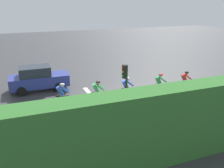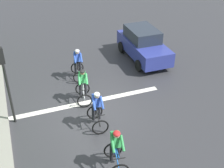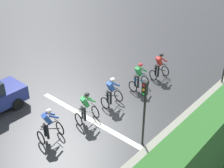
{
  "view_description": "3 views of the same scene",
  "coord_description": "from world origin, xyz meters",
  "px_view_note": "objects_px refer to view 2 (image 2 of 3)",
  "views": [
    {
      "loc": [
        13.41,
        -5.09,
        6.18
      ],
      "look_at": [
        -0.43,
        0.32,
        1.14
      ],
      "focal_mm": 39.71,
      "sensor_mm": 36.0,
      "label": 1
    },
    {
      "loc": [
        2.85,
        10.18,
        7.89
      ],
      "look_at": [
        -0.95,
        -0.03,
        1.15
      ],
      "focal_mm": 47.75,
      "sensor_mm": 36.0,
      "label": 2
    },
    {
      "loc": [
        9.09,
        -9.19,
        9.34
      ],
      "look_at": [
        -0.29,
        1.55,
        0.97
      ],
      "focal_mm": 48.04,
      "sensor_mm": 36.0,
      "label": 3
    }
  ],
  "objects_px": {
    "cyclist_second": "(116,150)",
    "cyclist_fourth": "(83,86)",
    "traffic_light_near_crossing": "(5,75)",
    "car_navy": "(143,44)",
    "cyclist_trailing": "(78,64)",
    "cyclist_mid": "(97,110)"
  },
  "relations": [
    {
      "from": "cyclist_mid",
      "to": "cyclist_fourth",
      "type": "bearing_deg",
      "value": -89.05
    },
    {
      "from": "cyclist_fourth",
      "to": "cyclist_trailing",
      "type": "relative_size",
      "value": 1.0
    },
    {
      "from": "cyclist_mid",
      "to": "cyclist_trailing",
      "type": "distance_m",
      "value": 4.01
    },
    {
      "from": "car_navy",
      "to": "cyclist_trailing",
      "type": "bearing_deg",
      "value": 12.66
    },
    {
      "from": "cyclist_mid",
      "to": "traffic_light_near_crossing",
      "type": "height_order",
      "value": "traffic_light_near_crossing"
    },
    {
      "from": "cyclist_trailing",
      "to": "cyclist_fourth",
      "type": "bearing_deg",
      "value": 81.43
    },
    {
      "from": "cyclist_mid",
      "to": "traffic_light_near_crossing",
      "type": "xyz_separation_m",
      "value": [
        3.15,
        -1.49,
        1.43
      ]
    },
    {
      "from": "cyclist_mid",
      "to": "cyclist_fourth",
      "type": "height_order",
      "value": "same"
    },
    {
      "from": "cyclist_trailing",
      "to": "car_navy",
      "type": "xyz_separation_m",
      "value": [
        -4.1,
        -0.92,
        0.08
      ]
    },
    {
      "from": "cyclist_trailing",
      "to": "traffic_light_near_crossing",
      "type": "distance_m",
      "value": 4.49
    },
    {
      "from": "cyclist_mid",
      "to": "cyclist_trailing",
      "type": "xyz_separation_m",
      "value": [
        -0.28,
        -4.0,
        0.0
      ]
    },
    {
      "from": "car_navy",
      "to": "traffic_light_near_crossing",
      "type": "distance_m",
      "value": 8.39
    },
    {
      "from": "traffic_light_near_crossing",
      "to": "cyclist_second",
      "type": "bearing_deg",
      "value": 128.61
    },
    {
      "from": "cyclist_fourth",
      "to": "car_navy",
      "type": "bearing_deg",
      "value": -145.85
    },
    {
      "from": "cyclist_mid",
      "to": "cyclist_trailing",
      "type": "relative_size",
      "value": 1.0
    },
    {
      "from": "cyclist_fourth",
      "to": "car_navy",
      "type": "distance_m",
      "value": 5.33
    },
    {
      "from": "cyclist_second",
      "to": "traffic_light_near_crossing",
      "type": "height_order",
      "value": "traffic_light_near_crossing"
    },
    {
      "from": "cyclist_mid",
      "to": "car_navy",
      "type": "height_order",
      "value": "car_navy"
    },
    {
      "from": "cyclist_second",
      "to": "cyclist_mid",
      "type": "bearing_deg",
      "value": -92.27
    },
    {
      "from": "cyclist_mid",
      "to": "cyclist_fourth",
      "type": "xyz_separation_m",
      "value": [
        0.03,
        -1.93,
        0.0
      ]
    },
    {
      "from": "cyclist_second",
      "to": "car_navy",
      "type": "distance_m",
      "value": 8.53
    },
    {
      "from": "cyclist_second",
      "to": "cyclist_fourth",
      "type": "bearing_deg",
      "value": -90.82
    }
  ]
}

